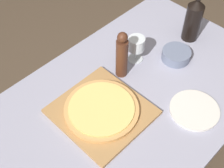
% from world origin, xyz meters
% --- Properties ---
extents(ground_plane, '(12.00, 12.00, 0.00)m').
position_xyz_m(ground_plane, '(0.00, 0.00, 0.00)').
color(ground_plane, '#4C3D2D').
extents(dining_table, '(0.91, 1.51, 0.77)m').
position_xyz_m(dining_table, '(0.00, 0.00, 0.68)').
color(dining_table, '#9393A8').
rests_on(dining_table, ground_plane).
extents(cutting_board, '(0.40, 0.38, 0.02)m').
position_xyz_m(cutting_board, '(-0.03, -0.16, 0.78)').
color(cutting_board, '#A87A47').
rests_on(cutting_board, dining_table).
extents(pizza, '(0.34, 0.34, 0.02)m').
position_xyz_m(pizza, '(-0.03, -0.16, 0.80)').
color(pizza, tan).
rests_on(pizza, cutting_board).
extents(wine_bottle, '(0.09, 0.09, 0.34)m').
position_xyz_m(wine_bottle, '(-0.05, 0.55, 0.91)').
color(wine_bottle, black).
rests_on(wine_bottle, dining_table).
extents(pepper_mill, '(0.06, 0.06, 0.27)m').
position_xyz_m(pepper_mill, '(-0.13, 0.08, 0.90)').
color(pepper_mill, '#4C2819').
rests_on(pepper_mill, dining_table).
extents(wine_glass, '(0.08, 0.08, 0.14)m').
position_xyz_m(wine_glass, '(-0.15, 0.21, 0.88)').
color(wine_glass, silver).
rests_on(wine_glass, dining_table).
extents(small_bowl, '(0.15, 0.15, 0.05)m').
position_xyz_m(small_bowl, '(0.00, 0.36, 0.80)').
color(small_bowl, slate).
rests_on(small_bowl, dining_table).
extents(dinner_plate, '(0.23, 0.23, 0.01)m').
position_xyz_m(dinner_plate, '(0.27, 0.15, 0.78)').
color(dinner_plate, silver).
rests_on(dinner_plate, dining_table).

